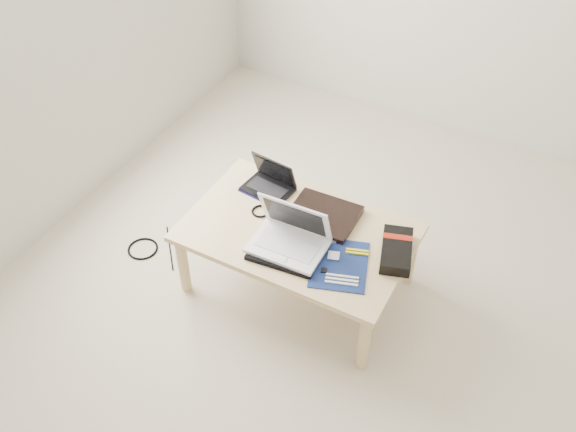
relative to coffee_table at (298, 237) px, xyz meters
The scene contains 14 objects.
ground 0.69m from the coffee_table, 21.90° to the right, with size 4.00×4.00×0.00m, color beige.
room_shell 1.45m from the coffee_table, 21.90° to the right, with size 4.20×4.20×2.70m.
coffee_table is the anchor object (origin of this frame).
book 0.17m from the coffee_table, 63.84° to the left, with size 0.34×0.29×0.03m.
netbook 0.36m from the coffee_table, 143.15° to the left, with size 0.27×0.21×0.18m.
tablet 0.09m from the coffee_table, 57.10° to the left, with size 0.24×0.18×0.01m.
remote 0.19m from the coffee_table, 31.22° to the left, with size 0.11×0.22×0.02m.
neoprene_sleeve 0.17m from the coffee_table, 81.89° to the right, with size 0.33×0.24×0.02m, color black.
white_laptop 0.17m from the coffee_table, 81.22° to the right, with size 0.36×0.26×0.24m.
motherboard 0.30m from the coffee_table, 21.89° to the right, with size 0.35×0.39×0.01m.
gpu_box 0.49m from the coffee_table, ahead, with size 0.22×0.31×0.06m.
cable_coil 0.24m from the coffee_table, behind, with size 0.09×0.09×0.01m, color black.
floor_cable_coil 0.96m from the coffee_table, 168.11° to the right, with size 0.17×0.17×0.01m, color black.
floor_cable_trail 0.83m from the coffee_table, behind, with size 0.01×0.01×0.34m, color black.
Camera 1 is at (0.47, -1.77, 2.59)m, focal length 40.00 mm.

